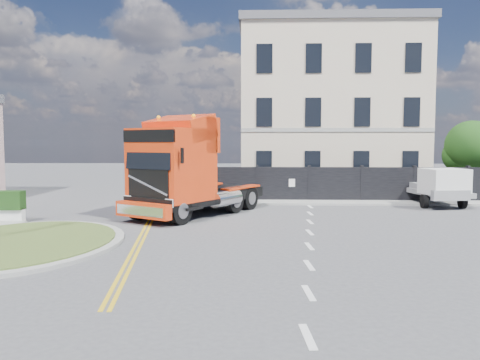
{
  "coord_description": "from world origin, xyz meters",
  "views": [
    {
      "loc": [
        0.87,
        -17.95,
        3.37
      ],
      "look_at": [
        0.23,
        1.99,
        1.8
      ],
      "focal_mm": 35.0,
      "sensor_mm": 36.0,
      "label": 1
    }
  ],
  "objects": [
    {
      "name": "flatbed_pickup",
      "position": [
        10.66,
        7.05,
        1.11
      ],
      "size": [
        2.69,
        5.21,
        2.06
      ],
      "rotation": [
        0.0,
        0.0,
        0.15
      ],
      "color": "slate",
      "rests_on": "ground"
    },
    {
      "name": "traffic_island",
      "position": [
        -7.0,
        -3.0,
        0.08
      ],
      "size": [
        6.8,
        6.8,
        0.17
      ],
      "color": "gray",
      "rests_on": "ground"
    },
    {
      "name": "truck",
      "position": [
        -2.42,
        3.13,
        2.02
      ],
      "size": [
        6.32,
        7.89,
        4.52
      ],
      "rotation": [
        0.0,
        0.0,
        -0.55
      ],
      "color": "black",
      "rests_on": "ground"
    },
    {
      "name": "ground",
      "position": [
        0.0,
        0.0,
        0.0
      ],
      "size": [
        120.0,
        120.0,
        0.0
      ],
      "primitive_type": "plane",
      "color": "#424244",
      "rests_on": "ground"
    },
    {
      "name": "tree",
      "position": [
        14.38,
        12.1,
        3.05
      ],
      "size": [
        3.2,
        3.2,
        4.8
      ],
      "color": "#382619",
      "rests_on": "ground"
    },
    {
      "name": "georgian_building",
      "position": [
        6.0,
        16.5,
        5.77
      ],
      "size": [
        12.3,
        10.3,
        12.8
      ],
      "color": "beige",
      "rests_on": "ground"
    },
    {
      "name": "hoarding_fence",
      "position": [
        6.55,
        9.0,
        1.0
      ],
      "size": [
        18.8,
        0.25,
        2.0
      ],
      "color": "black",
      "rests_on": "ground"
    },
    {
      "name": "pavement_far",
      "position": [
        6.0,
        8.1,
        0.06
      ],
      "size": [
        20.0,
        1.6,
        0.12
      ],
      "primitive_type": "cube",
      "color": "gray",
      "rests_on": "ground"
    }
  ]
}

